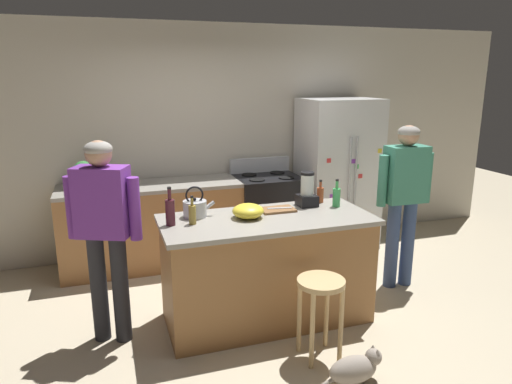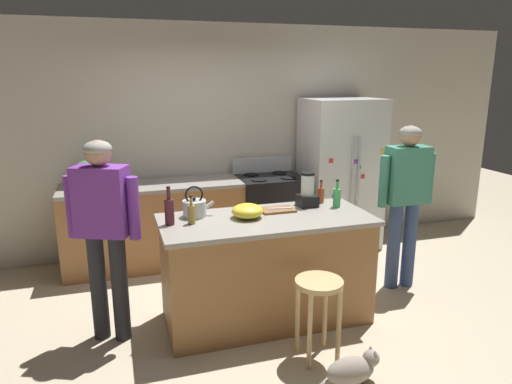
{
  "view_description": "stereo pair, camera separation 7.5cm",
  "coord_description": "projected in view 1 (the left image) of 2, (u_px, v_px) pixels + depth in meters",
  "views": [
    {
      "loc": [
        -1.28,
        -3.53,
        2.12
      ],
      "look_at": [
        0.0,
        0.3,
        1.09
      ],
      "focal_mm": 32.6,
      "sensor_mm": 36.0,
      "label": 1
    },
    {
      "loc": [
        -1.2,
        -3.56,
        2.12
      ],
      "look_at": [
        0.0,
        0.3,
        1.09
      ],
      "focal_mm": 32.6,
      "sensor_mm": 36.0,
      "label": 2
    }
  ],
  "objects": [
    {
      "name": "ground_plane",
      "position": [
        267.0,
        318.0,
        4.16
      ],
      "size": [
        14.0,
        14.0,
        0.0
      ],
      "primitive_type": "plane",
      "color": "beige"
    },
    {
      "name": "back_wall",
      "position": [
        213.0,
        140.0,
        5.62
      ],
      "size": [
        8.0,
        0.1,
        2.7
      ],
      "primitive_type": "cube",
      "color": "beige",
      "rests_on": "ground_plane"
    },
    {
      "name": "kitchen_island",
      "position": [
        267.0,
        269.0,
        4.05
      ],
      "size": [
        1.8,
        0.8,
        0.94
      ],
      "color": "#9E6B3D",
      "rests_on": "ground_plane"
    },
    {
      "name": "back_counter_run",
      "position": [
        154.0,
        225.0,
        5.23
      ],
      "size": [
        2.0,
        0.64,
        0.94
      ],
      "color": "#9E6B3D",
      "rests_on": "ground_plane"
    },
    {
      "name": "refrigerator",
      "position": [
        337.0,
        174.0,
        5.76
      ],
      "size": [
        0.9,
        0.73,
        1.84
      ],
      "color": "silver",
      "rests_on": "ground_plane"
    },
    {
      "name": "stove_range",
      "position": [
        267.0,
        214.0,
        5.61
      ],
      "size": [
        0.76,
        0.65,
        1.12
      ],
      "color": "black",
      "rests_on": "ground_plane"
    },
    {
      "name": "person_by_island_left",
      "position": [
        104.0,
        223.0,
        3.59
      ],
      "size": [
        0.58,
        0.36,
        1.65
      ],
      "color": "#26262B",
      "rests_on": "ground_plane"
    },
    {
      "name": "person_by_sink_right",
      "position": [
        404.0,
        191.0,
        4.58
      ],
      "size": [
        0.59,
        0.23,
        1.65
      ],
      "color": "#384C7A",
      "rests_on": "ground_plane"
    },
    {
      "name": "bar_stool",
      "position": [
        321.0,
        297.0,
        3.47
      ],
      "size": [
        0.36,
        0.36,
        0.64
      ],
      "color": "tan",
      "rests_on": "ground_plane"
    },
    {
      "name": "cat",
      "position": [
        355.0,
        368.0,
        3.27
      ],
      "size": [
        0.52,
        0.18,
        0.26
      ],
      "color": "gray",
      "rests_on": "ground_plane"
    },
    {
      "name": "potted_plant",
      "position": [
        84.0,
        173.0,
        4.86
      ],
      "size": [
        0.2,
        0.2,
        0.3
      ],
      "color": "brown",
      "rests_on": "back_counter_run"
    },
    {
      "name": "blender_appliance",
      "position": [
        307.0,
        192.0,
        4.25
      ],
      "size": [
        0.17,
        0.17,
        0.32
      ],
      "color": "black",
      "rests_on": "kitchen_island"
    },
    {
      "name": "bottle_wine",
      "position": [
        170.0,
        211.0,
        3.7
      ],
      "size": [
        0.08,
        0.08,
        0.32
      ],
      "color": "#471923",
      "rests_on": "kitchen_island"
    },
    {
      "name": "bottle_soda",
      "position": [
        336.0,
        197.0,
        4.23
      ],
      "size": [
        0.07,
        0.07,
        0.26
      ],
      "color": "#3FB259",
      "rests_on": "kitchen_island"
    },
    {
      "name": "bottle_vinegar",
      "position": [
        192.0,
        214.0,
        3.74
      ],
      "size": [
        0.06,
        0.06,
        0.24
      ],
      "color": "olive",
      "rests_on": "kitchen_island"
    },
    {
      "name": "bottle_cooking_sauce",
      "position": [
        320.0,
        194.0,
        4.38
      ],
      "size": [
        0.06,
        0.06,
        0.22
      ],
      "color": "#B24C26",
      "rests_on": "kitchen_island"
    },
    {
      "name": "mixing_bowl",
      "position": [
        248.0,
        211.0,
        3.9
      ],
      "size": [
        0.27,
        0.27,
        0.12
      ],
      "primitive_type": "ellipsoid",
      "color": "yellow",
      "rests_on": "kitchen_island"
    },
    {
      "name": "tea_kettle",
      "position": [
        195.0,
        208.0,
        3.93
      ],
      "size": [
        0.28,
        0.2,
        0.27
      ],
      "color": "#B7BABF",
      "rests_on": "kitchen_island"
    },
    {
      "name": "cutting_board",
      "position": [
        278.0,
        210.0,
        4.12
      ],
      "size": [
        0.3,
        0.2,
        0.02
      ],
      "primitive_type": "cube",
      "color": "brown",
      "rests_on": "kitchen_island"
    },
    {
      "name": "chef_knife",
      "position": [
        280.0,
        208.0,
        4.12
      ],
      "size": [
        0.22,
        0.07,
        0.01
      ],
      "primitive_type": "cube",
      "rotation": [
        0.0,
        0.0,
        -0.17
      ],
      "color": "#B7BABF",
      "rests_on": "cutting_board"
    }
  ]
}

